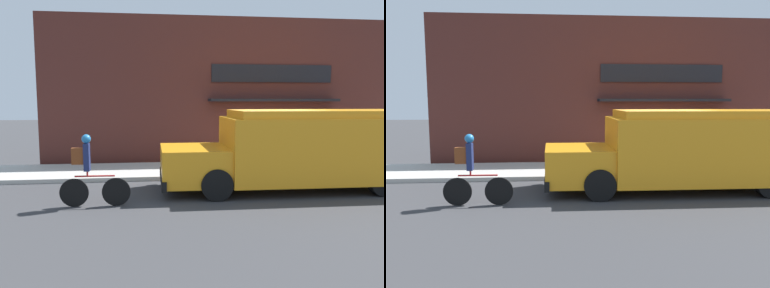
{
  "view_description": "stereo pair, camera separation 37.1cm",
  "coord_description": "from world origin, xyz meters",
  "views": [
    {
      "loc": [
        -3.73,
        -10.77,
        2.36
      ],
      "look_at": [
        -2.49,
        -0.2,
        1.1
      ],
      "focal_mm": 35.0,
      "sensor_mm": 36.0,
      "label": 1
    },
    {
      "loc": [
        -3.36,
        -10.81,
        2.36
      ],
      "look_at": [
        -2.49,
        -0.2,
        1.1
      ],
      "focal_mm": 35.0,
      "sensor_mm": 36.0,
      "label": 2
    }
  ],
  "objects": [
    {
      "name": "storefront",
      "position": [
        0.03,
        2.98,
        2.68
      ],
      "size": [
        15.16,
        0.8,
        5.37
      ],
      "color": "#4C231E",
      "rests_on": "ground_plane"
    },
    {
      "name": "sidewalk",
      "position": [
        0.0,
        1.29,
        0.06
      ],
      "size": [
        28.0,
        2.58,
        0.13
      ],
      "color": "#ADAAA3",
      "rests_on": "ground_plane"
    },
    {
      "name": "school_bus",
      "position": [
        0.31,
        -1.44,
        1.09
      ],
      "size": [
        6.75,
        2.62,
        2.09
      ],
      "rotation": [
        0.0,
        0.0,
        -0.01
      ],
      "color": "orange",
      "rests_on": "ground_plane"
    },
    {
      "name": "trash_bin",
      "position": [
        2.95,
        1.4,
        0.55
      ],
      "size": [
        0.51,
        0.51,
        0.84
      ],
      "color": "slate",
      "rests_on": "sidewalk"
    },
    {
      "name": "cyclist",
      "position": [
        -5.04,
        -2.45,
        0.79
      ],
      "size": [
        1.55,
        0.2,
        1.61
      ],
      "rotation": [
        0.0,
        0.0,
        -0.02
      ],
      "color": "black",
      "rests_on": "ground_plane"
    },
    {
      "name": "ground_plane",
      "position": [
        0.0,
        0.0,
        0.0
      ],
      "size": [
        70.0,
        70.0,
        0.0
      ],
      "primitive_type": "plane",
      "color": "#38383A"
    }
  ]
}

